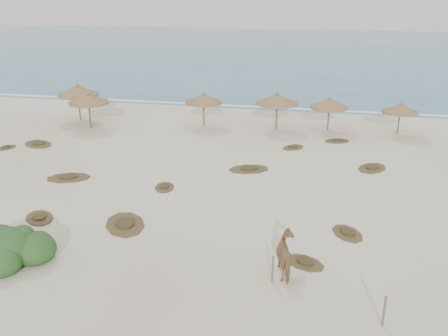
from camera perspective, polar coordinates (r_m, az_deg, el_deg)
The scene contains 25 objects.
ground at distance 23.85m, azimuth -7.45°, elevation -6.56°, with size 160.00×160.00×0.00m, color beige.
ocean at distance 95.90m, azimuth 8.15°, elevation 13.25°, with size 200.00×100.00×0.01m, color #29617D.
foam_line at distance 47.81m, azimuth 3.12°, elevation 7.02°, with size 70.00×0.60×0.01m, color silver.
palapa_0 at distance 44.07m, azimuth -16.38°, elevation 8.43°, with size 4.13×4.13×3.18m.
palapa_1 at distance 41.20m, azimuth -15.24°, elevation 7.58°, with size 4.10×4.10×2.98m.
palapa_2 at distance 40.51m, azimuth -2.36°, elevation 7.87°, with size 3.81×3.81×2.82m.
palapa_3 at distance 39.57m, azimuth 6.09°, elevation 7.77°, with size 4.31×4.31×3.06m.
palapa_4 at distance 39.82m, azimuth 11.95°, elevation 7.16°, with size 3.73×3.73×2.74m.
palapa_5 at distance 40.20m, azimuth 19.50°, elevation 6.37°, with size 3.50×3.50×2.56m.
horse at distance 19.70m, azimuth 7.33°, elevation -9.93°, with size 0.86×1.90×1.60m, color #976845.
fence_post_near at distance 19.29m, azimuth 5.58°, elevation -11.42°, with size 0.08×0.08×1.10m, color #605948.
fence_post_far at distance 17.79m, azimuth 17.84°, elevation -15.31°, with size 0.08×0.08×1.12m, color #605948.
bush at distance 22.37m, azimuth -23.30°, elevation -8.47°, with size 3.66×3.22×1.64m.
scrub_1 at distance 30.80m, azimuth -17.36°, elevation -1.03°, with size 2.96×2.39×0.16m.
scrub_2 at distance 28.18m, azimuth -6.81°, elevation -2.18°, with size 1.48×1.88×0.16m.
scrub_3 at distance 30.84m, azimuth 2.86°, elevation -0.09°, with size 2.95×2.49×0.16m.
scrub_4 at distance 23.55m, azimuth 13.93°, elevation -7.23°, with size 1.92×2.19×0.16m.
scrub_5 at distance 32.31m, azimuth 16.56°, elevation 0.02°, with size 2.41×2.74×0.16m.
scrub_6 at distance 38.24m, azimuth -20.48°, elevation 2.60°, with size 3.02×2.77×0.16m.
scrub_7 at distance 35.40m, azimuth 7.90°, elevation 2.37°, with size 1.95×2.07×0.16m.
scrub_8 at distance 38.20m, azimuth -23.64°, elevation 2.16°, with size 1.41×1.73×0.16m.
scrub_9 at distance 24.17m, azimuth -11.25°, elevation -6.29°, with size 2.97×3.33×0.16m.
scrub_10 at distance 37.51m, azimuth 12.80°, elevation 3.05°, with size 2.16×1.79×0.16m.
scrub_11 at distance 25.94m, azimuth -20.34°, elevation -5.33°, with size 2.25×2.27×0.16m.
scrub_12 at distance 20.86m, azimuth 9.23°, elevation -10.60°, with size 2.03×1.83×0.16m.
Camera 1 is at (7.61, -20.02, 10.49)m, focal length 40.00 mm.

